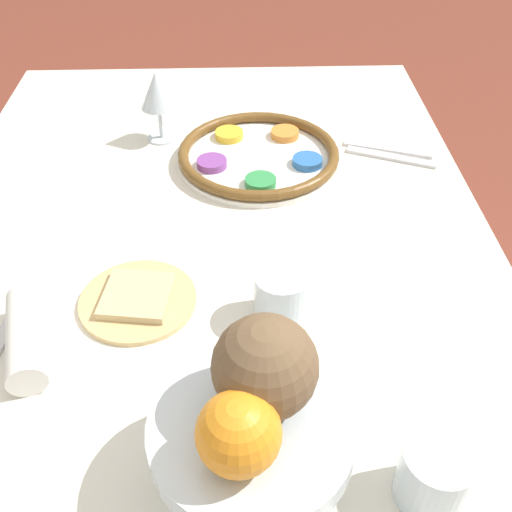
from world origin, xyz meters
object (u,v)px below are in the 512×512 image
object	(u,v)px
fruit_stand	(251,436)
bread_plate	(138,299)
coconut	(265,367)
napkin_roll	(26,338)
wine_glass	(157,93)
seder_plate	(258,155)
cup_mid	(281,296)
cup_near	(434,475)
orange_fruit	(239,434)

from	to	relation	value
fruit_stand	bread_plate	xyz separation A→B (m)	(-0.27, -0.15, -0.07)
coconut	napkin_roll	xyz separation A→B (m)	(-0.16, -0.30, -0.13)
napkin_roll	fruit_stand	bearing A→B (deg)	56.58
fruit_stand	napkin_roll	bearing A→B (deg)	-123.42
napkin_roll	wine_glass	bearing A→B (deg)	167.14
wine_glass	fruit_stand	world-z (taller)	wine_glass
seder_plate	fruit_stand	distance (m)	0.65
napkin_roll	cup_mid	bearing A→B (deg)	98.99
fruit_stand	cup_near	world-z (taller)	fruit_stand
wine_glass	cup_mid	size ratio (longest dim) A/B	1.85
fruit_stand	bread_plate	bearing A→B (deg)	-150.50
wine_glass	cup_mid	world-z (taller)	wine_glass
coconut	bread_plate	size ratio (longest dim) A/B	0.63
fruit_stand	orange_fruit	size ratio (longest dim) A/B	2.63
seder_plate	coconut	bearing A→B (deg)	-1.60
napkin_roll	cup_near	distance (m)	0.52
coconut	cup_near	bearing A→B (deg)	72.66
seder_plate	cup_mid	size ratio (longest dim) A/B	4.05
coconut	cup_mid	xyz separation A→B (m)	(-0.21, 0.03, -0.11)
napkin_roll	cup_near	world-z (taller)	cup_near
seder_plate	fruit_stand	bearing A→B (deg)	-2.80
orange_fruit	cup_mid	distance (m)	0.30
coconut	cup_near	world-z (taller)	coconut
coconut	orange_fruit	bearing A→B (deg)	-22.43
wine_glass	coconut	bearing A→B (deg)	13.73
wine_glass	cup_near	bearing A→B (deg)	24.33
seder_plate	cup_near	xyz separation A→B (m)	(0.67, 0.15, 0.02)
wine_glass	bread_plate	world-z (taller)	wine_glass
fruit_stand	cup_near	xyz separation A→B (m)	(0.03, 0.19, -0.04)
bread_plate	wine_glass	bearing A→B (deg)	-179.33
orange_fruit	cup_near	distance (m)	0.22
coconut	napkin_roll	world-z (taller)	coconut
seder_plate	napkin_roll	xyz separation A→B (m)	(0.45, -0.32, 0.01)
bread_plate	seder_plate	bearing A→B (deg)	153.47
wine_glass	orange_fruit	distance (m)	0.79
fruit_stand	cup_near	size ratio (longest dim) A/B	2.77
seder_plate	napkin_roll	distance (m)	0.55
bread_plate	fruit_stand	bearing A→B (deg)	29.50
fruit_stand	cup_mid	world-z (taller)	fruit_stand
napkin_roll	bread_plate	bearing A→B (deg)	122.64
wine_glass	bread_plate	size ratio (longest dim) A/B	0.84
seder_plate	orange_fruit	distance (m)	0.69
seder_plate	napkin_roll	bearing A→B (deg)	-34.80
cup_near	fruit_stand	bearing A→B (deg)	-97.81
seder_plate	coconut	size ratio (longest dim) A/B	2.90
cup_near	cup_mid	bearing A→B (deg)	-152.46
orange_fruit	napkin_roll	xyz separation A→B (m)	(-0.22, -0.27, -0.11)
coconut	cup_mid	size ratio (longest dim) A/B	1.40
coconut	napkin_roll	distance (m)	0.36
seder_plate	wine_glass	xyz separation A→B (m)	(-0.10, -0.19, 0.08)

